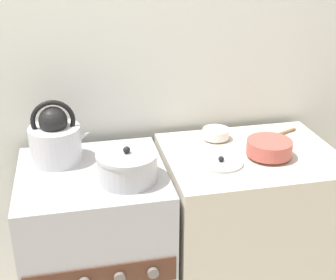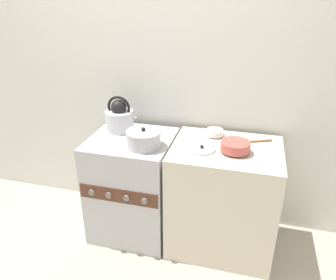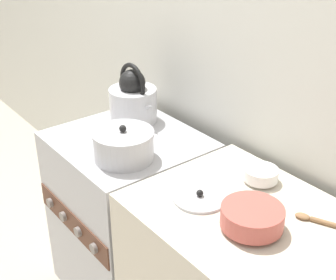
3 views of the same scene
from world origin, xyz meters
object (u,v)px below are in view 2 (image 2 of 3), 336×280
kettle (120,117)px  small_ceramic_bowl (215,132)px  enamel_bowl (235,146)px  loose_pot_lid (202,149)px  stove (133,186)px  cooking_pot (144,139)px

kettle → small_ceramic_bowl: bearing=4.4°
kettle → small_ceramic_bowl: size_ratio=2.21×
kettle → enamel_bowl: bearing=-10.9°
kettle → loose_pot_lid: kettle is taller
stove → small_ceramic_bowl: 0.76m
stove → small_ceramic_bowl: bearing=17.4°
small_ceramic_bowl → loose_pot_lid: size_ratio=0.66×
cooking_pot → enamel_bowl: 0.63m
kettle → stove: bearing=-43.8°
cooking_pot → loose_pot_lid: 0.41m
kettle → enamel_bowl: size_ratio=1.41×
loose_pot_lid → enamel_bowl: bearing=4.3°
cooking_pot → enamel_bowl: (0.62, 0.06, -0.01)m
enamel_bowl → loose_pot_lid: bearing=-175.7°
kettle → cooking_pot: kettle is taller
kettle → small_ceramic_bowl: kettle is taller
cooking_pot → small_ceramic_bowl: size_ratio=1.95×
cooking_pot → small_ceramic_bowl: cooking_pot is taller
enamel_bowl → small_ceramic_bowl: 0.28m
cooking_pot → loose_pot_lid: cooking_pot is taller
small_ceramic_bowl → stove: bearing=-162.6°
cooking_pot → enamel_bowl: bearing=5.6°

